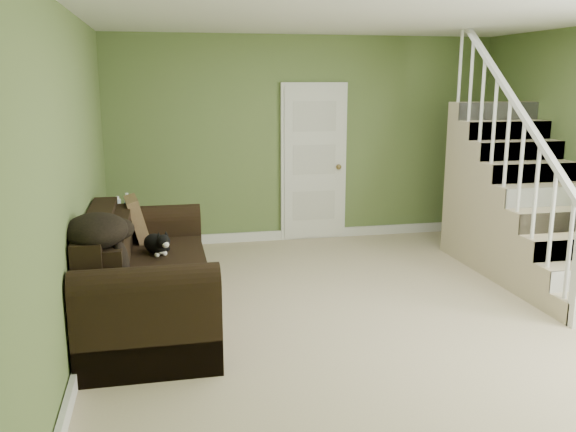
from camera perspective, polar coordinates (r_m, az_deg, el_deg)
name	(u,v)px	position (r m, az deg, el deg)	size (l,w,h in m)	color
floor	(376,314)	(5.59, 8.22, -9.05)	(5.00, 5.50, 0.01)	tan
ceiling	(386,10)	(5.23, 9.17, 18.47)	(5.00, 5.50, 0.01)	white
wall_back	(306,140)	(7.87, 1.65, 7.15)	(5.00, 0.04, 2.60)	olive
wall_left	(73,180)	(4.97, -19.49, 3.17)	(0.04, 5.50, 2.60)	olive
baseboard_back	(305,234)	(8.06, 1.64, -1.68)	(5.00, 0.04, 0.12)	white
baseboard_left	(88,330)	(5.30, -18.17, -10.14)	(0.04, 5.50, 0.12)	white
door	(314,163)	(7.89, 2.42, 5.00)	(0.86, 0.12, 2.02)	white
staircase	(521,212)	(7.12, 20.93, 0.35)	(1.00, 2.51, 2.82)	tan
sofa	(144,281)	(5.44, -13.35, -5.92)	(1.02, 2.37, 0.94)	black
side_table	(129,245)	(6.73, -14.64, -2.63)	(0.66, 0.66, 0.87)	black
cat	(156,244)	(5.64, -12.25, -2.59)	(0.33, 0.50, 0.24)	black
banana	(169,278)	(4.90, -11.04, -5.73)	(0.05, 0.18, 0.05)	yellow
throw_pillow	(137,220)	(6.16, -13.91, -0.35)	(0.11, 0.45, 0.45)	#4E341F
throw_blanket	(96,231)	(4.71, -17.53, -1.32)	(0.46, 0.60, 0.25)	black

